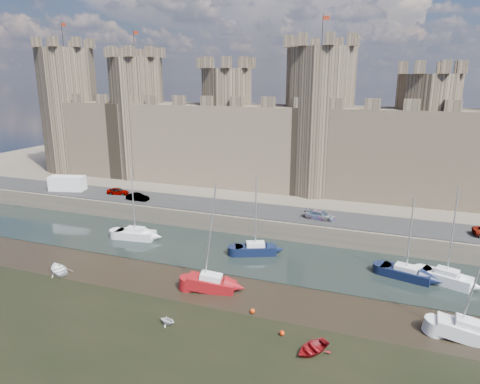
# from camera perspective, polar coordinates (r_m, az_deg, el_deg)

# --- Properties ---
(water_channel) EXTENTS (160.00, 12.00, 0.08)m
(water_channel) POSITION_cam_1_polar(r_m,az_deg,el_deg) (52.42, 2.71, -8.56)
(water_channel) COLOR black
(water_channel) RESTS_ON ground
(quay) EXTENTS (160.00, 60.00, 2.50)m
(quay) POSITION_cam_1_polar(r_m,az_deg,el_deg) (85.42, 10.10, 1.40)
(quay) COLOR #4C443A
(quay) RESTS_ON ground
(road) EXTENTS (160.00, 7.00, 0.10)m
(road) POSITION_cam_1_polar(r_m,az_deg,el_deg) (60.55, 5.63, -2.80)
(road) COLOR black
(road) RESTS_ON quay
(castle) EXTENTS (108.50, 11.00, 29.00)m
(castle) POSITION_cam_1_polar(r_m,az_deg,el_deg) (72.06, 8.21, 7.42)
(castle) COLOR #42382B
(castle) RESTS_ON quay
(car_0) EXTENTS (3.71, 1.98, 1.20)m
(car_0) POSITION_cam_1_polar(r_m,az_deg,el_deg) (72.41, -15.98, 0.11)
(car_0) COLOR gray
(car_0) RESTS_ON quay
(car_1) EXTENTS (3.57, 1.30, 1.17)m
(car_1) POSITION_cam_1_polar(r_m,az_deg,el_deg) (68.11, -13.49, -0.66)
(car_1) COLOR gray
(car_1) RESTS_ON quay
(car_2) EXTENTS (4.26, 2.05, 1.20)m
(car_2) POSITION_cam_1_polar(r_m,az_deg,el_deg) (58.48, 10.66, -3.07)
(car_2) COLOR gray
(car_2) RESTS_ON quay
(van) EXTENTS (6.18, 3.68, 2.52)m
(van) POSITION_cam_1_polar(r_m,az_deg,el_deg) (77.58, -22.02, 1.06)
(van) COLOR silver
(van) RESTS_ON quay
(sailboat_0) EXTENTS (5.50, 2.72, 9.87)m
(sailboat_0) POSITION_cam_1_polar(r_m,az_deg,el_deg) (59.15, -13.79, -5.42)
(sailboat_0) COLOR silver
(sailboat_0) RESTS_ON ground
(sailboat_1) EXTENTS (5.25, 3.70, 9.81)m
(sailboat_1) POSITION_cam_1_polar(r_m,az_deg,el_deg) (52.64, 2.07, -7.57)
(sailboat_1) COLOR black
(sailboat_1) RESTS_ON ground
(sailboat_2) EXTENTS (5.19, 3.43, 10.45)m
(sailboat_2) POSITION_cam_1_polar(r_m,az_deg,el_deg) (50.34, 25.82, -10.19)
(sailboat_2) COLOR silver
(sailboat_2) RESTS_ON ground
(sailboat_3) EXTENTS (5.48, 3.25, 9.01)m
(sailboat_3) POSITION_cam_1_polar(r_m,az_deg,el_deg) (50.04, 21.26, -9.97)
(sailboat_3) COLOR black
(sailboat_3) RESTS_ON ground
(sailboat_4) EXTENTS (5.13, 2.83, 11.33)m
(sailboat_4) POSITION_cam_1_polar(r_m,az_deg,el_deg) (44.45, -3.85, -12.01)
(sailboat_4) COLOR maroon
(sailboat_4) RESTS_ON ground
(sailboat_5) EXTENTS (5.20, 2.23, 11.03)m
(sailboat_5) POSITION_cam_1_polar(r_m,az_deg,el_deg) (41.56, 28.26, -16.02)
(sailboat_5) COLOR silver
(sailboat_5) RESTS_ON ground
(dinghy_3) EXTENTS (1.54, 1.35, 0.76)m
(dinghy_3) POSITION_cam_1_polar(r_m,az_deg,el_deg) (39.59, -9.67, -16.57)
(dinghy_3) COLOR silver
(dinghy_3) RESTS_ON ground
(dinghy_4) EXTENTS (3.46, 3.67, 0.62)m
(dinghy_4) POSITION_cam_1_polar(r_m,az_deg,el_deg) (36.25, 9.60, -19.98)
(dinghy_4) COLOR maroon
(dinghy_4) RESTS_ON ground
(dinghy_6) EXTENTS (3.93, 3.59, 0.66)m
(dinghy_6) POSITION_cam_1_polar(r_m,az_deg,el_deg) (52.24, -22.99, -9.54)
(dinghy_6) COLOR silver
(dinghy_6) RESTS_ON ground
(buoy_1) EXTENTS (0.48, 0.48, 0.48)m
(buoy_1) POSITION_cam_1_polar(r_m,az_deg,el_deg) (40.76, 1.68, -15.58)
(buoy_1) COLOR #C53508
(buoy_1) RESTS_ON ground
(buoy_3) EXTENTS (0.43, 0.43, 0.43)m
(buoy_3) POSITION_cam_1_polar(r_m,az_deg,el_deg) (37.98, 5.62, -18.21)
(buoy_3) COLOR red
(buoy_3) RESTS_ON ground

